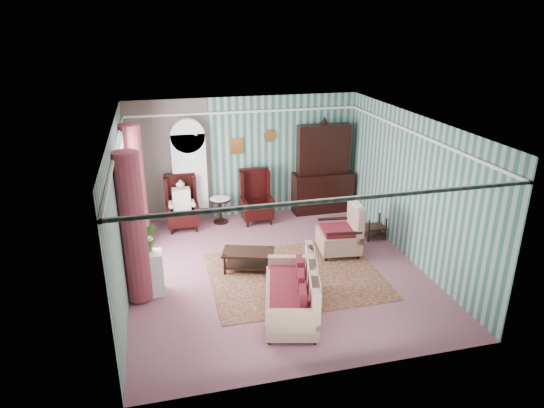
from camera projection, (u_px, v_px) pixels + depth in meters
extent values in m
plane|color=#965768|center=(276.00, 270.00, 9.43)|extent=(6.00, 6.00, 0.00)
cube|color=#356058|center=(245.00, 157.00, 11.62)|extent=(5.50, 0.02, 2.90)
cube|color=#356058|center=(334.00, 281.00, 6.19)|extent=(5.50, 0.02, 2.90)
cube|color=#356058|center=(121.00, 214.00, 8.29)|extent=(0.02, 6.00, 2.90)
cube|color=#356058|center=(411.00, 188.00, 9.52)|extent=(0.02, 6.00, 2.90)
cube|color=silver|center=(276.00, 122.00, 8.39)|extent=(5.50, 6.00, 0.02)
cube|color=#864452|center=(169.00, 163.00, 11.21)|extent=(1.90, 0.01, 2.90)
cube|color=white|center=(276.00, 142.00, 8.51)|extent=(5.50, 6.00, 0.05)
cube|color=white|center=(123.00, 197.00, 8.81)|extent=(0.04, 1.50, 1.90)
cylinder|color=brown|center=(133.00, 229.00, 7.97)|extent=(0.44, 0.44, 2.60)
cylinder|color=brown|center=(135.00, 188.00, 9.87)|extent=(0.44, 0.44, 2.60)
cube|color=#C67934|center=(237.00, 146.00, 11.44)|extent=(0.30, 0.03, 0.38)
cube|color=white|center=(190.00, 177.00, 11.30)|extent=(0.80, 0.28, 2.24)
cube|color=black|center=(324.00, 166.00, 11.89)|extent=(1.50, 0.56, 2.36)
cube|color=black|center=(182.00, 203.00, 11.07)|extent=(0.76, 0.80, 1.25)
cube|color=black|center=(257.00, 197.00, 11.46)|extent=(0.76, 0.80, 1.25)
cylinder|color=black|center=(220.00, 210.00, 11.52)|extent=(0.50, 0.50, 0.60)
cube|color=black|center=(374.00, 227.00, 10.70)|extent=(0.45, 0.38, 0.54)
cube|color=silver|center=(148.00, 274.00, 8.48)|extent=(0.55, 0.35, 0.80)
cube|color=#491E18|center=(295.00, 275.00, 9.23)|extent=(3.20, 2.60, 0.01)
cube|color=#BCB592|center=(291.00, 285.00, 7.86)|extent=(1.51, 2.06, 1.08)
cube|color=beige|center=(339.00, 233.00, 9.96)|extent=(0.97, 0.99, 0.90)
cube|color=black|center=(248.00, 261.00, 9.35)|extent=(1.09, 0.79, 0.41)
imported|color=#2B561B|center=(141.00, 245.00, 8.19)|extent=(0.36, 0.32, 0.39)
imported|color=#205119|center=(148.00, 237.00, 8.33)|extent=(0.29, 0.23, 0.52)
imported|color=#1F5219|center=(138.00, 242.00, 8.28)|extent=(0.28, 0.28, 0.42)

